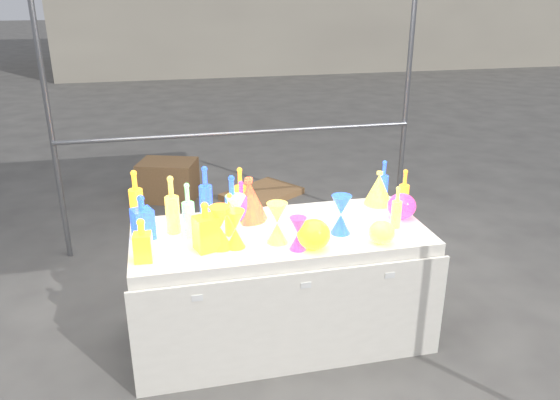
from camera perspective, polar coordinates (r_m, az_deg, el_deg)
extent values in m
plane|color=slate|center=(3.73, 0.00, -13.74)|extent=(80.00, 80.00, 0.00)
cylinder|color=gray|center=(4.64, -23.00, 7.96)|extent=(0.04, 0.04, 2.40)
cylinder|color=gray|center=(5.06, 13.06, 10.08)|extent=(0.04, 0.04, 2.40)
cylinder|color=gray|center=(4.64, -4.09, 7.03)|extent=(3.00, 0.04, 0.04)
cube|color=white|center=(3.52, 0.00, -8.74)|extent=(1.80, 0.80, 0.75)
cube|color=white|center=(3.20, 1.70, -12.95)|extent=(1.84, 0.02, 0.68)
cube|color=white|center=(2.98, -8.64, -10.10)|extent=(0.06, 0.00, 0.03)
cube|color=white|center=(3.06, 2.73, -8.89)|extent=(0.06, 0.00, 0.03)
cube|color=white|center=(3.22, 11.42, -7.73)|extent=(0.06, 0.00, 0.03)
cube|color=#A8794C|center=(5.98, -11.58, 2.04)|extent=(0.69, 0.59, 0.42)
cube|color=#A8794C|center=(5.97, -1.90, 0.65)|extent=(0.97, 0.91, 0.07)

